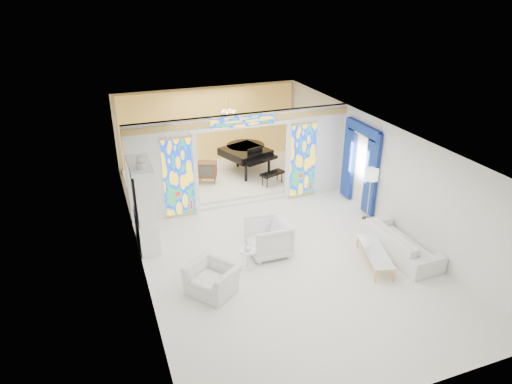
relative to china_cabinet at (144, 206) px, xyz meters
name	(u,v)px	position (x,y,z in m)	size (l,w,h in m)	color
floor	(265,234)	(3.22, -0.60, -1.17)	(12.00, 12.00, 0.00)	white
ceiling	(266,133)	(3.22, -0.60, 1.83)	(7.00, 12.00, 0.02)	white
wall_back	(209,126)	(3.22, 5.40, 0.33)	(7.00, 0.02, 3.00)	silver
wall_front	(403,331)	(3.22, -6.60, 0.33)	(7.00, 0.02, 3.00)	silver
wall_left	(135,206)	(-0.28, -0.60, 0.33)	(0.02, 12.00, 3.00)	silver
wall_right	(376,169)	(6.72, -0.60, 0.33)	(0.02, 12.00, 3.00)	silver
partition_wall	(242,157)	(3.22, 1.40, 0.48)	(7.00, 0.22, 3.00)	silver
stained_glass_left	(179,178)	(1.19, 1.29, 0.13)	(0.90, 0.04, 2.40)	gold
stained_glass_right	(303,160)	(5.25, 1.29, 0.13)	(0.90, 0.04, 2.40)	gold
stained_glass_transom	(243,121)	(3.22, 1.29, 1.65)	(2.00, 0.04, 0.34)	gold
alcove_platform	(224,178)	(3.22, 3.50, -1.08)	(6.80, 3.80, 0.18)	white
gold_curtain_back	(210,127)	(3.22, 5.28, 0.33)	(6.70, 0.10, 2.90)	#F0C253
chandelier	(228,111)	(3.42, 3.40, 1.38)	(0.48, 0.48, 0.30)	gold
blue_drapes	(360,159)	(6.62, 0.10, 0.41)	(0.14, 1.85, 2.65)	navy
china_cabinet	(144,206)	(0.00, 0.00, 0.00)	(0.56, 1.46, 2.72)	white
armchair_left	(213,279)	(1.11, -2.62, -0.82)	(1.08, 0.94, 0.70)	white
armchair_right	(268,238)	(2.91, -1.56, -0.69)	(1.03, 1.05, 0.96)	white
sofa	(400,242)	(6.17, -2.77, -0.82)	(2.41, 0.94, 0.70)	white
side_table	(248,256)	(2.19, -2.01, -0.83)	(0.45, 0.45, 0.52)	white
vase	(248,247)	(2.19, -2.01, -0.55)	(0.18, 0.18, 0.18)	white
coffee_table	(375,252)	(5.28, -2.95, -0.82)	(1.00, 1.80, 0.38)	white
floor_lamp	(371,177)	(6.42, -0.83, 0.23)	(0.48, 0.48, 1.63)	gold
grand_piano	(247,152)	(4.16, 3.73, -0.26)	(1.98, 3.01, 1.08)	black
tv_console	(207,170)	(2.50, 3.11, -0.50)	(0.77, 0.65, 0.76)	brown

